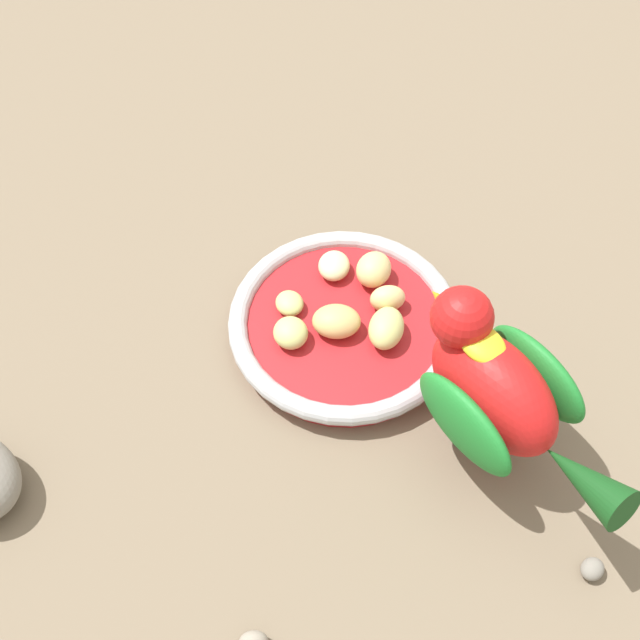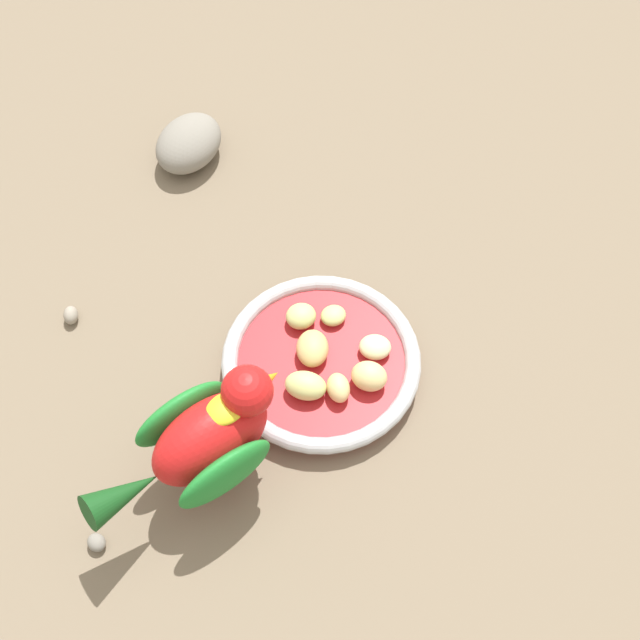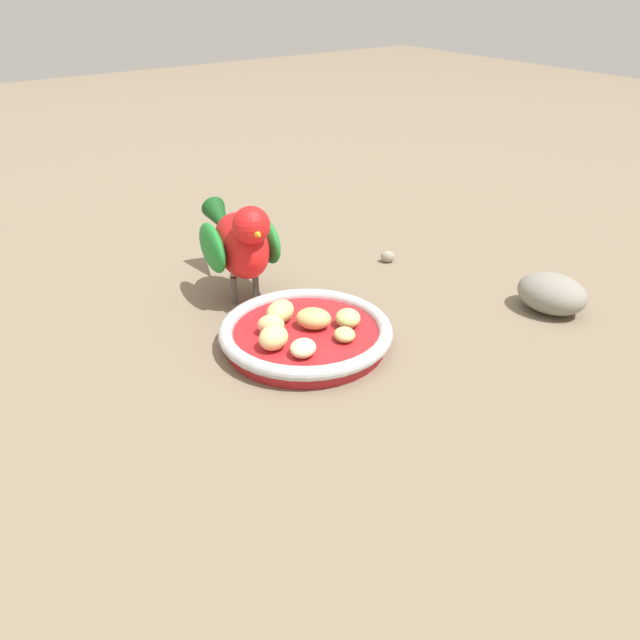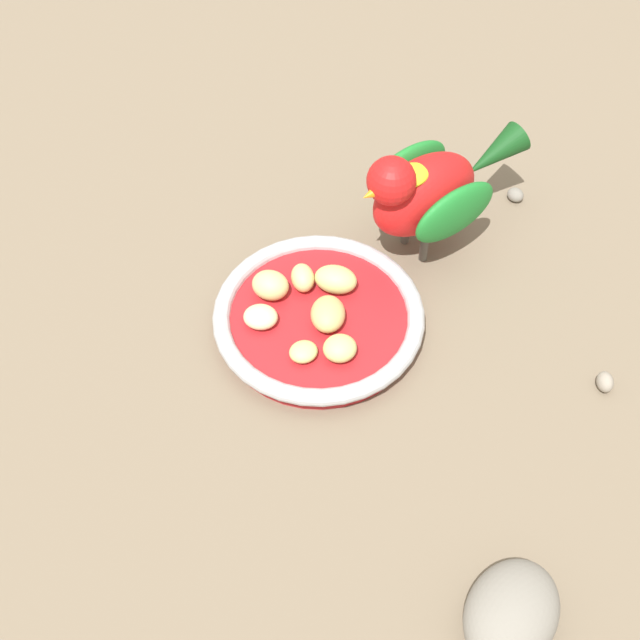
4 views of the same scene
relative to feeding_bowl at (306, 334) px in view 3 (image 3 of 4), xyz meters
name	(u,v)px [view 3 (image 3 of 4)]	position (x,y,z in m)	size (l,w,h in m)	color
ground_plane	(285,345)	(-0.02, 0.02, -0.01)	(4.00, 4.00, 0.00)	#756651
feeding_bowl	(306,334)	(0.00, 0.00, 0.00)	(0.19, 0.19, 0.03)	#AD1E23
apple_piece_0	(314,318)	(0.01, 0.00, 0.02)	(0.04, 0.03, 0.02)	tan
apple_piece_1	(272,326)	(-0.03, 0.01, 0.02)	(0.03, 0.02, 0.02)	#E5C67F
apple_piece_2	(303,348)	(-0.03, -0.04, 0.01)	(0.03, 0.03, 0.02)	beige
apple_piece_3	(345,335)	(0.02, -0.04, 0.01)	(0.03, 0.02, 0.01)	#C6D17A
apple_piece_4	(348,318)	(0.04, -0.02, 0.02)	(0.03, 0.03, 0.02)	#C6D17A
apple_piece_5	(274,338)	(-0.05, -0.01, 0.02)	(0.03, 0.03, 0.03)	#E5C67F
apple_piece_6	(280,312)	(-0.01, 0.03, 0.02)	(0.04, 0.03, 0.02)	#C6D17A
parrot	(240,241)	(0.00, 0.14, 0.06)	(0.11, 0.19, 0.14)	#59544C
rock_large	(552,293)	(0.29, -0.11, 0.01)	(0.09, 0.07, 0.05)	gray
pebble_0	(388,257)	(0.23, 0.12, -0.01)	(0.02, 0.01, 0.02)	gray
pebble_1	(220,258)	(0.03, 0.26, -0.01)	(0.02, 0.02, 0.01)	gray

